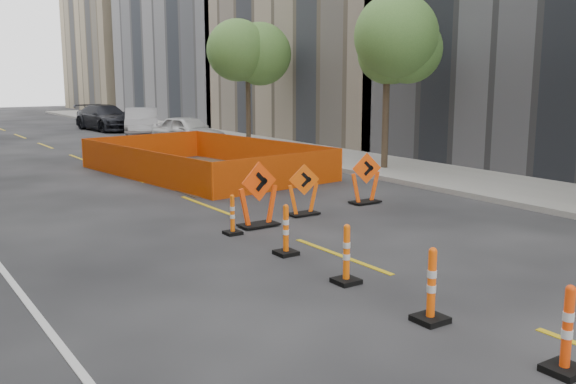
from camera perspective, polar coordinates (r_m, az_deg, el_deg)
ground_plane at (r=10.24m, az=19.00°, el=-10.58°), size 140.00×140.00×0.00m
sidewalk_right at (r=24.60m, az=9.57°, el=2.12°), size 4.00×90.00×0.15m
bld_right_c at (r=38.63m, az=6.44°, el=15.47°), size 12.00×16.00×14.00m
bld_right_e at (r=69.02m, az=-13.09°, el=13.87°), size 12.00×14.00×16.00m
tree_r_b at (r=23.96m, az=8.83°, el=12.60°), size 2.80×2.80×5.95m
tree_r_c at (r=32.05m, az=-3.61°, el=12.13°), size 2.80×2.80×5.95m
channelizer_2 at (r=8.54m, az=23.58°, el=-11.14°), size 0.44×0.44×1.12m
channelizer_3 at (r=9.61m, az=12.64°, el=-8.07°), size 0.45×0.45×1.13m
channelizer_4 at (r=11.13m, az=5.22°, el=-5.50°), size 0.41×0.41×1.05m
channelizer_5 at (r=12.80m, az=-0.19°, el=-3.37°), size 0.41×0.41×1.04m
channelizer_6 at (r=14.50m, az=-4.96°, el=-2.01°), size 0.36×0.36×0.92m
chevron_sign_left at (r=15.12m, az=-2.66°, el=-0.21°), size 1.07×0.67×1.56m
chevron_sign_center at (r=16.37m, az=1.38°, el=0.21°), size 1.01×0.80×1.33m
chevron_sign_right at (r=17.99m, az=6.91°, el=1.23°), size 1.07×0.81×1.43m
safety_fence at (r=23.50m, az=-7.56°, el=2.98°), size 6.28×9.48×1.11m
parked_car_near at (r=32.76m, az=-8.88°, el=5.40°), size 2.66×4.73×1.52m
parked_car_mid at (r=37.55m, az=-12.87°, el=6.01°), size 3.52×5.38×1.68m
parked_car_far at (r=43.10m, az=-15.91°, el=6.38°), size 2.90×5.84×1.63m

